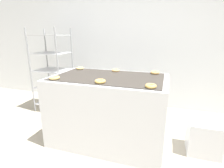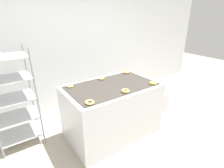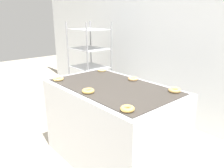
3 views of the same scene
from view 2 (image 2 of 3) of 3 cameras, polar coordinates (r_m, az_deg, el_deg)
The scene contains 11 objects.
ground_plane at distance 2.82m, azimuth 8.88°, elevation -22.52°, with size 14.00×14.00×0.00m, color #B2A893.
wall_back at distance 3.85m, azimuth -12.50°, elevation 13.14°, with size 8.00×0.05×2.80m.
fryer_machine at distance 2.97m, azimuth 0.01°, elevation -8.53°, with size 1.49×0.91×0.91m.
baking_rack_cart at distance 3.01m, azimuth -29.59°, elevation -4.20°, with size 0.61×0.51×1.54m.
glaze_bin at distance 3.88m, azimuth 14.35°, elevation -5.66°, with size 0.38×0.34×0.42m.
donut_near_left at distance 2.23m, azimuth -7.30°, elevation -5.96°, with size 0.12×0.12×0.03m, color #DFB665.
donut_near_center at distance 2.53m, azimuth 4.39°, elevation -2.25°, with size 0.12×0.12×0.04m, color #E5B559.
donut_near_right at distance 2.88m, azimuth 13.23°, elevation 0.33°, with size 0.12×0.12×0.04m, color #E9B659.
donut_far_left at distance 2.78m, azimuth -13.65°, elevation -0.61°, with size 0.11×0.11×0.03m, color #E8BD71.
donut_far_center at distance 3.02m, azimuth -3.48°, elevation 1.88°, with size 0.11×0.11×0.03m, color #E4AF6C.
donut_far_right at distance 3.33m, azimuth 4.61°, elevation 3.86°, with size 0.12×0.12×0.04m, color #DFAE60.
Camera 2 is at (-1.46, -1.39, 1.98)m, focal length 28.00 mm.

